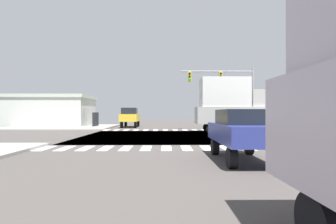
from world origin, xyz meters
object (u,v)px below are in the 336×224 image
object	(u,v)px
street_lamp	(225,92)
sedan_middle_3	(242,130)
pickup_trailing_1	(130,117)
bank_building	(47,111)
box_truck_farside_1	(234,104)
traffic_signal_mast	(225,83)

from	to	relation	value
street_lamp	sedan_middle_3	bearing A→B (deg)	-101.11
street_lamp	pickup_trailing_1	size ratio (longest dim) A/B	1.55
street_lamp	bank_building	world-z (taller)	street_lamp
box_truck_farside_1	sedan_middle_3	size ratio (longest dim) A/B	1.67
bank_building	pickup_trailing_1	world-z (taller)	bank_building
traffic_signal_mast	pickup_trailing_1	xyz separation A→B (m)	(-10.42, 4.89, -3.53)
street_lamp	box_truck_farside_1	xyz separation A→B (m)	(-2.57, -15.65, -2.16)
sedan_middle_3	pickup_trailing_1	bearing A→B (deg)	106.58
traffic_signal_mast	bank_building	distance (m)	23.36
bank_building	box_truck_farside_1	bearing A→B (deg)	-29.29
street_lamp	box_truck_farside_1	size ratio (longest dim) A/B	1.09
street_lamp	pickup_trailing_1	bearing A→B (deg)	-153.17
sedan_middle_3	bank_building	bearing A→B (deg)	124.66
box_truck_farside_1	sedan_middle_3	world-z (taller)	box_truck_farside_1
bank_building	box_truck_farside_1	world-z (taller)	box_truck_farside_1
traffic_signal_mast	bank_building	xyz separation A→B (m)	(-21.79, 7.94, -2.79)
pickup_trailing_1	box_truck_farside_1	bearing A→B (deg)	138.55
pickup_trailing_1	sedan_middle_3	xyz separation A→B (m)	(7.00, -23.52, -0.17)
street_lamp	traffic_signal_mast	bearing A→B (deg)	-102.27
traffic_signal_mast	street_lamp	world-z (taller)	street_lamp
street_lamp	sedan_middle_3	distance (m)	30.83
box_truck_farside_1	traffic_signal_mast	bearing A→B (deg)	178.82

